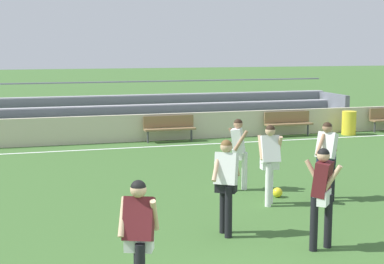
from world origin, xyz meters
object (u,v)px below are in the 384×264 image
(soccer_ball, at_px, (277,192))
(bench_near_bin, at_px, (288,121))
(player_white_overlapping, at_px, (270,158))
(player_dark_on_ball, at_px, (322,189))
(trash_bin, at_px, (349,123))
(bleacher_stand, at_px, (120,114))
(player_white_deep_cover, at_px, (238,148))
(player_dark_dropping_back, at_px, (139,231))
(bench_centre_sideline, at_px, (169,126))
(player_white_wide_right, at_px, (226,179))
(player_white_pressing_high, at_px, (326,154))

(soccer_ball, bearing_deg, bench_near_bin, 63.06)
(player_white_overlapping, xyz_separation_m, player_dark_on_ball, (-0.28, -2.72, -0.01))
(trash_bin, bearing_deg, bench_near_bin, 171.68)
(bleacher_stand, relative_size, player_white_overlapping, 10.73)
(bleacher_stand, bearing_deg, player_white_overlapping, -82.99)
(player_white_deep_cover, height_order, player_dark_dropping_back, player_white_deep_cover)
(bleacher_stand, xyz_separation_m, bench_centre_sideline, (1.34, -2.40, -0.21))
(trash_bin, xyz_separation_m, soccer_ball, (-6.41, -7.68, -0.33))
(player_dark_on_ball, relative_size, player_white_wide_right, 0.99)
(player_white_wide_right, xyz_separation_m, player_dark_dropping_back, (-1.99, -2.27, -0.05))
(player_white_deep_cover, bearing_deg, player_white_wide_right, -114.33)
(player_white_pressing_high, bearing_deg, trash_bin, 55.96)
(bench_centre_sideline, xyz_separation_m, bench_near_bin, (4.52, 0.00, 0.00))
(soccer_ball, bearing_deg, player_white_overlapping, -129.77)
(player_dark_on_ball, distance_m, player_dark_dropping_back, 3.45)
(player_white_overlapping, distance_m, player_white_pressing_high, 1.34)
(bleacher_stand, bearing_deg, bench_near_bin, -22.28)
(player_white_wide_right, bearing_deg, player_white_deep_cover, 65.67)
(trash_bin, distance_m, soccer_ball, 10.01)
(bleacher_stand, distance_m, soccer_ball, 10.59)
(bleacher_stand, relative_size, player_white_wide_right, 10.66)
(player_dark_on_ball, bearing_deg, trash_bin, 56.88)
(bench_centre_sideline, relative_size, bench_near_bin, 1.00)
(player_white_deep_cover, bearing_deg, bleacher_stand, 96.93)
(bleacher_stand, height_order, trash_bin, bleacher_stand)
(bench_centre_sideline, relative_size, player_white_deep_cover, 1.08)
(bleacher_stand, xyz_separation_m, player_white_pressing_high, (2.69, -10.89, 0.26))
(player_white_wide_right, xyz_separation_m, player_white_pressing_high, (2.88, 1.66, -0.00))
(player_white_overlapping, distance_m, soccer_ball, 1.13)
(player_white_deep_cover, height_order, player_white_wide_right, player_white_wide_right)
(player_dark_dropping_back, bearing_deg, bleacher_stand, 81.63)
(player_white_deep_cover, xyz_separation_m, soccer_ball, (0.62, -0.86, -0.88))
(bleacher_stand, height_order, player_white_overlapping, bleacher_stand)
(trash_bin, height_order, player_dark_on_ball, player_dark_on_ball)
(trash_bin, xyz_separation_m, player_white_wide_right, (-8.38, -9.81, 0.58))
(bench_near_bin, relative_size, soccer_ball, 8.18)
(bench_near_bin, bearing_deg, player_dark_dropping_back, -122.90)
(trash_bin, xyz_separation_m, player_white_pressing_high, (-5.51, -8.15, 0.57))
(player_dark_dropping_back, bearing_deg, player_white_pressing_high, 38.89)
(player_dark_dropping_back, bearing_deg, trash_bin, 49.34)
(bench_centre_sideline, height_order, player_dark_dropping_back, player_dark_dropping_back)
(player_white_overlapping, height_order, soccer_ball, player_white_overlapping)
(bench_centre_sideline, height_order, player_white_deep_cover, player_white_deep_cover)
(player_white_wide_right, bearing_deg, player_dark_on_ball, -41.58)
(bleacher_stand, xyz_separation_m, player_dark_dropping_back, (-2.18, -14.82, 0.21))
(bench_centre_sideline, bearing_deg, player_white_wide_right, -98.54)
(bench_near_bin, xyz_separation_m, player_white_wide_right, (-6.04, -10.15, 0.48))
(player_white_deep_cover, bearing_deg, bench_near_bin, 56.77)
(player_white_deep_cover, height_order, player_white_pressing_high, player_white_pressing_high)
(player_dark_on_ball, bearing_deg, player_white_pressing_high, 59.70)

